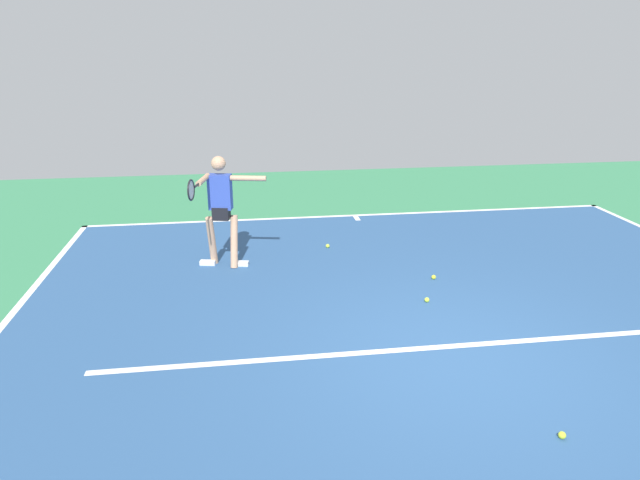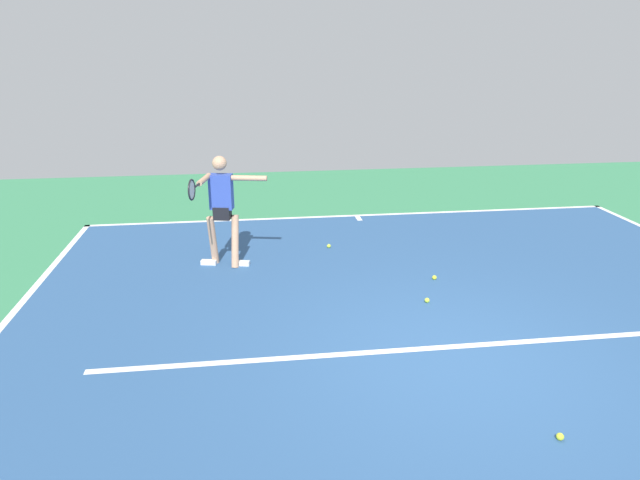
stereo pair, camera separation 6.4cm
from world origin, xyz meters
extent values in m
plane|color=#388456|center=(0.00, 0.00, 0.00)|extent=(19.99, 19.99, 0.00)
cube|color=#2D5484|center=(0.00, 0.00, 0.00)|extent=(10.54, 11.30, 0.00)
cube|color=white|center=(0.00, -5.60, 0.00)|extent=(10.54, 0.10, 0.01)
cube|color=white|center=(0.00, -0.29, 0.00)|extent=(7.91, 0.10, 0.01)
cube|color=white|center=(0.00, -5.40, 0.00)|extent=(0.10, 0.30, 0.01)
cylinder|color=tan|center=(2.39, -3.17, 0.40)|extent=(0.17, 0.30, 0.82)
cube|color=white|center=(2.30, -3.15, 0.04)|extent=(0.26, 0.15, 0.07)
cylinder|color=tan|center=(2.73, -3.24, 0.40)|extent=(0.17, 0.30, 0.82)
cube|color=white|center=(2.82, -3.26, 0.04)|extent=(0.26, 0.15, 0.07)
cube|color=black|center=(2.56, -3.20, 0.85)|extent=(0.28, 0.25, 0.20)
cube|color=#334CB2|center=(2.56, -3.20, 1.18)|extent=(0.37, 0.25, 0.53)
sphere|color=tan|center=(2.56, -3.20, 1.61)|extent=(0.21, 0.21, 0.21)
cylinder|color=tan|center=(2.14, -3.11, 1.39)|extent=(0.53, 0.19, 0.08)
cylinder|color=tan|center=(2.78, -2.98, 1.42)|extent=(0.19, 0.53, 0.08)
cylinder|color=black|center=(2.86, -2.61, 1.42)|extent=(0.07, 0.22, 0.03)
torus|color=black|center=(2.91, -2.37, 1.42)|extent=(0.08, 0.29, 0.29)
cylinder|color=silver|center=(2.91, -2.37, 1.42)|extent=(0.06, 0.24, 0.25)
sphere|color=yellow|center=(-0.49, -2.20, 0.03)|extent=(0.07, 0.07, 0.07)
sphere|color=#C6E53D|center=(0.84, -3.77, 0.03)|extent=(0.07, 0.07, 0.07)
sphere|color=#CCE033|center=(-0.43, 1.38, 0.03)|extent=(0.07, 0.07, 0.07)
sphere|color=#C6E53D|center=(-0.14, -1.46, 0.03)|extent=(0.07, 0.07, 0.07)
camera|label=1|loc=(2.24, 5.14, 3.25)|focal=31.77mm
camera|label=2|loc=(2.18, 5.15, 3.25)|focal=31.77mm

